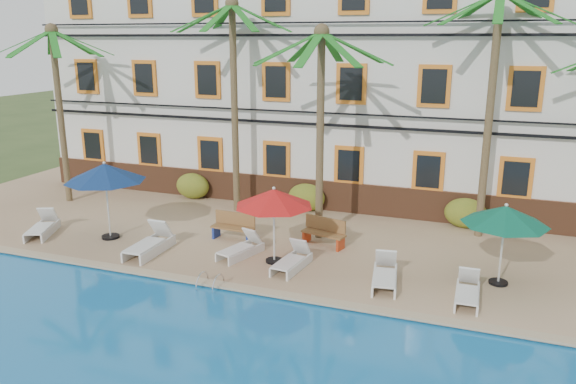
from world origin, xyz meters
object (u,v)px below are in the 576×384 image
at_px(umbrella_blue, 105,173).
at_px(lounger_f, 467,292).
at_px(umbrella_red, 274,198).
at_px(lounger_a, 43,227).
at_px(lounger_c, 241,248).
at_px(lounger_e, 385,275).
at_px(palm_c, 321,102).
at_px(umbrella_green, 505,216).
at_px(palm_b, 234,77).
at_px(bench_left, 234,226).
at_px(lounger_b, 150,244).
at_px(pool_ladder, 210,286).
at_px(palm_a, 58,88).
at_px(palm_d, 493,80).
at_px(bench_right, 325,232).
at_px(lounger_d, 292,260).

bearing_deg(umbrella_blue, lounger_f, -3.76).
xyz_separation_m(umbrella_red, lounger_a, (-8.53, -0.46, -1.77)).
relative_size(lounger_c, lounger_e, 0.94).
relative_size(palm_c, umbrella_green, 3.01).
bearing_deg(lounger_f, umbrella_red, 172.86).
bearing_deg(palm_c, palm_b, 154.65).
bearing_deg(lounger_f, palm_c, 146.87).
bearing_deg(lounger_e, umbrella_blue, 177.03).
height_order(lounger_c, bench_left, bench_left).
distance_m(lounger_b, pool_ladder, 3.37).
bearing_deg(palm_a, lounger_b, -30.88).
relative_size(palm_d, umbrella_blue, 3.07).
xyz_separation_m(palm_b, bench_left, (1.33, -3.08, -4.75)).
relative_size(palm_b, pool_ladder, 10.89).
height_order(palm_a, lounger_b, palm_a).
height_order(palm_c, lounger_e, palm_c).
relative_size(lounger_a, bench_right, 1.22).
bearing_deg(umbrella_red, lounger_c, 174.87).
bearing_deg(palm_a, palm_d, 4.70).
xyz_separation_m(lounger_a, lounger_e, (12.01, 0.02, 0.00)).
bearing_deg(palm_b, palm_a, -170.65).
distance_m(palm_d, lounger_e, 7.53).
xyz_separation_m(palm_d, umbrella_red, (-5.80, -4.66, -3.28)).
relative_size(umbrella_green, bench_right, 1.50).
bearing_deg(palm_b, lounger_c, -63.32).
relative_size(palm_c, lounger_d, 4.01).
height_order(palm_c, umbrella_blue, palm_c).
bearing_deg(umbrella_blue, lounger_d, -3.03).
xyz_separation_m(palm_a, umbrella_red, (10.63, -3.30, -2.66)).
relative_size(lounger_b, bench_right, 1.30).
xyz_separation_m(palm_b, bench_right, (4.41, -2.58, -4.75)).
bearing_deg(umbrella_blue, lounger_e, -2.97).
bearing_deg(pool_ladder, lounger_c, 92.94).
xyz_separation_m(umbrella_green, lounger_a, (-15.00, -1.14, -1.73)).
bearing_deg(palm_d, lounger_a, -160.35).
bearing_deg(palm_a, lounger_d, -17.66).
xyz_separation_m(umbrella_green, lounger_f, (-0.77, -1.40, -1.75)).
distance_m(palm_a, lounger_a, 6.18).
bearing_deg(lounger_a, bench_left, 16.12).
bearing_deg(palm_d, lounger_d, -135.89).
bearing_deg(lounger_e, lounger_b, -178.33).
distance_m(lounger_a, bench_right, 9.86).
bearing_deg(lounger_b, palm_a, 149.12).
distance_m(palm_b, lounger_a, 8.69).
bearing_deg(palm_b, pool_ladder, -70.89).
relative_size(umbrella_green, pool_ladder, 3.16).
relative_size(lounger_c, lounger_d, 1.01).
bearing_deg(umbrella_red, palm_d, 38.76).
bearing_deg(palm_a, lounger_a, -60.82).
height_order(lounger_e, pool_ladder, lounger_e).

